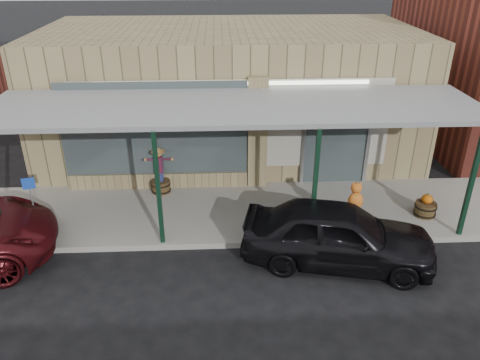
{
  "coord_description": "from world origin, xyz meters",
  "views": [
    {
      "loc": [
        -0.38,
        -7.34,
        6.55
      ],
      "look_at": [
        0.09,
        2.6,
        1.55
      ],
      "focal_mm": 35.0,
      "sensor_mm": 36.0,
      "label": 1
    }
  ],
  "objects_px": {
    "barrel_scarecrow": "(160,177)",
    "parked_sedan": "(338,234)",
    "barrel_pumpkin": "(425,207)",
    "handicap_sign": "(31,197)"
  },
  "relations": [
    {
      "from": "barrel_scarecrow",
      "to": "parked_sedan",
      "type": "bearing_deg",
      "value": -60.22
    },
    {
      "from": "parked_sedan",
      "to": "barrel_scarecrow",
      "type": "bearing_deg",
      "value": 64.87
    },
    {
      "from": "parked_sedan",
      "to": "barrel_pumpkin",
      "type": "bearing_deg",
      "value": -46.29
    },
    {
      "from": "barrel_scarecrow",
      "to": "parked_sedan",
      "type": "xyz_separation_m",
      "value": [
        4.34,
        -3.33,
        0.12
      ]
    },
    {
      "from": "barrel_pumpkin",
      "to": "parked_sedan",
      "type": "xyz_separation_m",
      "value": [
        -2.76,
        -1.68,
        0.35
      ]
    },
    {
      "from": "barrel_scarecrow",
      "to": "handicap_sign",
      "type": "xyz_separation_m",
      "value": [
        -2.9,
        -1.85,
        0.45
      ]
    },
    {
      "from": "barrel_scarecrow",
      "to": "barrel_pumpkin",
      "type": "relative_size",
      "value": 2.12
    },
    {
      "from": "barrel_scarecrow",
      "to": "barrel_pumpkin",
      "type": "distance_m",
      "value": 7.29
    },
    {
      "from": "parked_sedan",
      "to": "handicap_sign",
      "type": "bearing_deg",
      "value": 90.77
    },
    {
      "from": "barrel_pumpkin",
      "to": "handicap_sign",
      "type": "bearing_deg",
      "value": -178.9
    }
  ]
}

